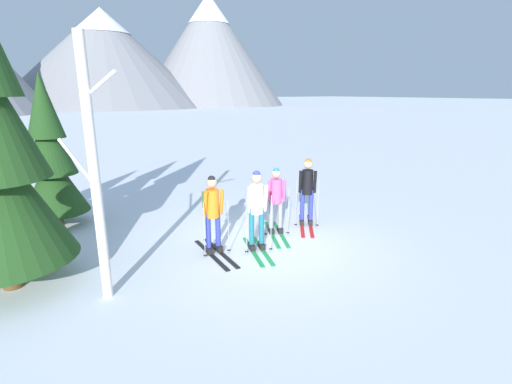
% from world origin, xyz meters
% --- Properties ---
extents(ground_plane, '(400.00, 400.00, 0.00)m').
position_xyz_m(ground_plane, '(0.00, 0.00, 0.00)').
color(ground_plane, white).
extents(skier_in_orange, '(0.61, 1.74, 1.69)m').
position_xyz_m(skier_in_orange, '(-1.20, 0.19, 0.95)').
color(skier_in_orange, black).
rests_on(skier_in_orange, ground).
extents(skier_in_white, '(0.79, 1.59, 1.76)m').
position_xyz_m(skier_in_white, '(-0.34, -0.19, 1.00)').
color(skier_in_white, green).
rests_on(skier_in_white, ground).
extents(skier_in_pink, '(1.02, 1.71, 1.62)m').
position_xyz_m(skier_in_pink, '(0.59, 0.38, 0.90)').
color(skier_in_pink, green).
rests_on(skier_in_pink, ground).
extents(skier_in_black, '(1.28, 1.52, 1.74)m').
position_xyz_m(skier_in_black, '(1.61, 0.42, 0.98)').
color(skier_in_black, red).
rests_on(skier_in_black, ground).
extents(pine_tree_near, '(1.58, 1.58, 3.81)m').
position_xyz_m(pine_tree_near, '(-3.75, 3.90, 1.74)').
color(pine_tree_near, '#51381E').
rests_on(pine_tree_near, ground).
extents(birch_tree_tall, '(0.80, 0.83, 4.19)m').
position_xyz_m(birch_tree_tall, '(-3.50, -0.44, 2.12)').
color(birch_tree_tall, silver).
rests_on(birch_tree_tall, ground).
extents(mountain_ridge_distant, '(118.32, 57.46, 25.93)m').
position_xyz_m(mountain_ridge_distant, '(4.59, 77.53, 11.11)').
color(mountain_ridge_distant, slate).
rests_on(mountain_ridge_distant, ground).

